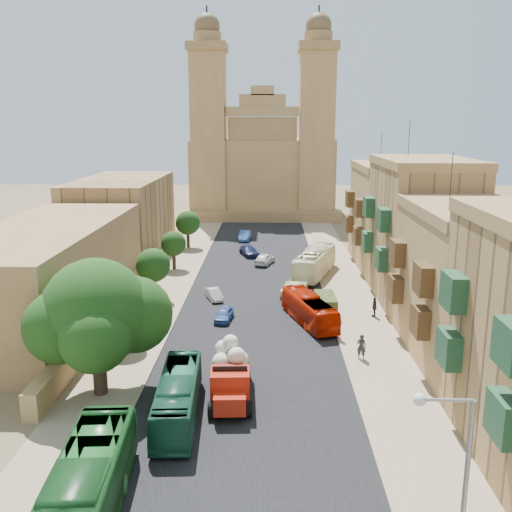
{
  "coord_description": "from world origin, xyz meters",
  "views": [
    {
      "loc": [
        1.33,
        -29.6,
        17.06
      ],
      "look_at": [
        0.0,
        26.0,
        4.0
      ],
      "focal_mm": 40.0,
      "sensor_mm": 36.0,
      "label": 1
    }
  ],
  "objects_px": {
    "bus_green_north": "(178,397)",
    "car_cream": "(294,288)",
    "streetlamp": "(453,474)",
    "car_blue_a": "(224,314)",
    "street_tree_c": "(174,244)",
    "car_white_b": "(265,259)",
    "car_dkblue": "(249,251)",
    "pedestrian_c": "(374,307)",
    "bus_cream_east": "(315,262)",
    "ficus_tree": "(97,316)",
    "pedestrian_a": "(361,347)",
    "olive_pickup": "(325,304)",
    "street_tree_d": "(188,223)",
    "car_blue_b": "(245,236)",
    "street_tree_a": "(122,306)",
    "bus_green_south": "(84,495)",
    "red_truck": "(230,373)",
    "bus_red_east": "(309,310)",
    "church": "(263,164)",
    "street_tree_b": "(153,266)",
    "car_white_a": "(214,294)"
  },
  "relations": [
    {
      "from": "street_tree_d",
      "to": "car_white_a",
      "type": "bearing_deg",
      "value": -76.15
    },
    {
      "from": "ficus_tree",
      "to": "bus_cream_east",
      "type": "xyz_separation_m",
      "value": [
        15.92,
        29.43,
        -3.73
      ]
    },
    {
      "from": "street_tree_a",
      "to": "street_tree_b",
      "type": "distance_m",
      "value": 12.0
    },
    {
      "from": "streetlamp",
      "to": "car_blue_a",
      "type": "bearing_deg",
      "value": 109.04
    },
    {
      "from": "car_white_b",
      "to": "car_blue_b",
      "type": "relative_size",
      "value": 0.97
    },
    {
      "from": "red_truck",
      "to": "pedestrian_a",
      "type": "distance_m",
      "value": 11.21
    },
    {
      "from": "bus_green_south",
      "to": "car_blue_b",
      "type": "relative_size",
      "value": 2.69
    },
    {
      "from": "street_tree_a",
      "to": "pedestrian_c",
      "type": "distance_m",
      "value": 22.18
    },
    {
      "from": "street_tree_a",
      "to": "church",
      "type": "bearing_deg",
      "value": 81.46
    },
    {
      "from": "church",
      "to": "street_tree_d",
      "type": "height_order",
      "value": "church"
    },
    {
      "from": "street_tree_c",
      "to": "car_white_b",
      "type": "relative_size",
      "value": 1.12
    },
    {
      "from": "streetlamp",
      "to": "car_white_b",
      "type": "bearing_deg",
      "value": 97.84
    },
    {
      "from": "streetlamp",
      "to": "bus_cream_east",
      "type": "bearing_deg",
      "value": 91.54
    },
    {
      "from": "streetlamp",
      "to": "olive_pickup",
      "type": "bearing_deg",
      "value": 92.17
    },
    {
      "from": "bus_cream_east",
      "to": "ficus_tree",
      "type": "bearing_deg",
      "value": 79.34
    },
    {
      "from": "red_truck",
      "to": "bus_green_north",
      "type": "height_order",
      "value": "red_truck"
    },
    {
      "from": "ficus_tree",
      "to": "olive_pickup",
      "type": "distance_m",
      "value": 23.2
    },
    {
      "from": "street_tree_d",
      "to": "pedestrian_c",
      "type": "bearing_deg",
      "value": -54.03
    },
    {
      "from": "olive_pickup",
      "to": "street_tree_b",
      "type": "bearing_deg",
      "value": 167.32
    },
    {
      "from": "olive_pickup",
      "to": "bus_red_east",
      "type": "distance_m",
      "value": 3.22
    },
    {
      "from": "street_tree_a",
      "to": "bus_cream_east",
      "type": "xyz_separation_m",
      "value": [
        16.5,
        21.43,
        -1.72
      ]
    },
    {
      "from": "street_tree_b",
      "to": "street_tree_c",
      "type": "height_order",
      "value": "street_tree_b"
    },
    {
      "from": "bus_red_east",
      "to": "car_blue_a",
      "type": "height_order",
      "value": "bus_red_east"
    },
    {
      "from": "bus_cream_east",
      "to": "olive_pickup",
      "type": "bearing_deg",
      "value": 107.76
    },
    {
      "from": "ficus_tree",
      "to": "street_tree_c",
      "type": "xyz_separation_m",
      "value": [
        -0.58,
        31.99,
        -2.2
      ]
    },
    {
      "from": "streetlamp",
      "to": "car_blue_b",
      "type": "relative_size",
      "value": 1.94
    },
    {
      "from": "car_blue_b",
      "to": "church",
      "type": "bearing_deg",
      "value": 89.11
    },
    {
      "from": "car_dkblue",
      "to": "pedestrian_c",
      "type": "relative_size",
      "value": 2.45
    },
    {
      "from": "church",
      "to": "street_tree_b",
      "type": "bearing_deg",
      "value": -100.38
    },
    {
      "from": "street_tree_b",
      "to": "car_dkblue",
      "type": "height_order",
      "value": "street_tree_b"
    },
    {
      "from": "olive_pickup",
      "to": "bus_green_south",
      "type": "bearing_deg",
      "value": -114.33
    },
    {
      "from": "street_tree_a",
      "to": "bus_red_east",
      "type": "bearing_deg",
      "value": 20.58
    },
    {
      "from": "car_blue_a",
      "to": "olive_pickup",
      "type": "bearing_deg",
      "value": 21.53
    },
    {
      "from": "ficus_tree",
      "to": "street_tree_b",
      "type": "distance_m",
      "value": 20.08
    },
    {
      "from": "car_dkblue",
      "to": "street_tree_c",
      "type": "bearing_deg",
      "value": -159.16
    },
    {
      "from": "streetlamp",
      "to": "pedestrian_a",
      "type": "distance_m",
      "value": 22.3
    },
    {
      "from": "ficus_tree",
      "to": "streetlamp",
      "type": "relative_size",
      "value": 1.08
    },
    {
      "from": "street_tree_c",
      "to": "bus_green_north",
      "type": "xyz_separation_m",
      "value": [
        6.0,
        -35.0,
        -1.76
      ]
    },
    {
      "from": "street_tree_a",
      "to": "pedestrian_a",
      "type": "xyz_separation_m",
      "value": [
        18.16,
        -2.11,
        -2.31
      ]
    },
    {
      "from": "red_truck",
      "to": "car_blue_a",
      "type": "bearing_deg",
      "value": 96.15
    },
    {
      "from": "car_white_a",
      "to": "car_cream",
      "type": "bearing_deg",
      "value": -7.05
    },
    {
      "from": "street_tree_d",
      "to": "olive_pickup",
      "type": "xyz_separation_m",
      "value": [
        16.5,
        -27.71,
        -2.65
      ]
    },
    {
      "from": "bus_green_north",
      "to": "car_cream",
      "type": "bearing_deg",
      "value": 69.39
    },
    {
      "from": "street_tree_a",
      "to": "bus_cream_east",
      "type": "height_order",
      "value": "street_tree_a"
    },
    {
      "from": "street_tree_c",
      "to": "bus_cream_east",
      "type": "relative_size",
      "value": 0.41
    },
    {
      "from": "bus_red_east",
      "to": "bus_green_north",
      "type": "bearing_deg",
      "value": 44.14
    },
    {
      "from": "bus_green_north",
      "to": "car_white_b",
      "type": "relative_size",
      "value": 2.29
    },
    {
      "from": "ficus_tree",
      "to": "car_blue_a",
      "type": "xyz_separation_m",
      "value": [
        6.79,
        14.0,
        -4.7
      ]
    },
    {
      "from": "street_tree_d",
      "to": "pedestrian_c",
      "type": "relative_size",
      "value": 2.86
    },
    {
      "from": "car_cream",
      "to": "pedestrian_a",
      "type": "xyz_separation_m",
      "value": [
        4.25,
        -16.21,
        0.26
      ]
    }
  ]
}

